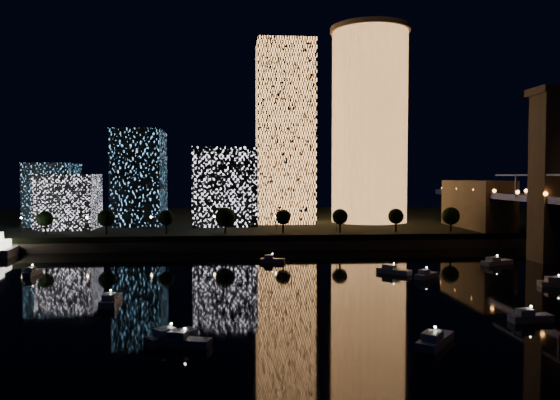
{
  "coord_description": "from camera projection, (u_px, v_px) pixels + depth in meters",
  "views": [
    {
      "loc": [
        -26.77,
        -99.85,
        24.75
      ],
      "look_at": [
        -13.85,
        55.0,
        17.87
      ],
      "focal_mm": 35.0,
      "sensor_mm": 36.0,
      "label": 1
    }
  ],
  "objects": [
    {
      "name": "ground",
      "position": [
        377.0,
        307.0,
        102.73
      ],
      "size": [
        520.0,
        520.0,
        0.0
      ],
      "primitive_type": "plane",
      "color": "black",
      "rests_on": "ground"
    },
    {
      "name": "far_bank",
      "position": [
        291.0,
        222.0,
        261.91
      ],
      "size": [
        420.0,
        160.0,
        5.0
      ],
      "primitive_type": "cube",
      "color": "black",
      "rests_on": "ground"
    },
    {
      "name": "seawall",
      "position": [
        314.0,
        245.0,
        184.3
      ],
      "size": [
        420.0,
        6.0,
        3.0
      ],
      "primitive_type": "cube",
      "color": "#6B5E4C",
      "rests_on": "ground"
    },
    {
      "name": "tower_cylindrical",
      "position": [
        370.0,
        125.0,
        233.22
      ],
      "size": [
        34.0,
        34.0,
        82.6
      ],
      "color": "#E78F4A",
      "rests_on": "far_bank"
    },
    {
      "name": "tower_rectangular",
      "position": [
        285.0,
        133.0,
        230.25
      ],
      "size": [
        23.72,
        23.72,
        75.48
      ],
      "primitive_type": "cube",
      "color": "#E78F4A",
      "rests_on": "far_bank"
    },
    {
      "name": "midrise_blocks",
      "position": [
        143.0,
        187.0,
        217.19
      ],
      "size": [
        90.25,
        36.94,
        38.14
      ],
      "color": "white",
      "rests_on": "far_bank"
    },
    {
      "name": "motorboats",
      "position": [
        352.0,
        289.0,
        115.46
      ],
      "size": [
        129.65,
        83.81,
        2.78
      ],
      "color": "silver",
      "rests_on": "ground"
    },
    {
      "name": "esplanade_trees",
      "position": [
        243.0,
        217.0,
        187.88
      ],
      "size": [
        165.64,
        6.87,
        8.94
      ],
      "color": "black",
      "rests_on": "far_bank"
    },
    {
      "name": "street_lamps",
      "position": [
        214.0,
        220.0,
        193.09
      ],
      "size": [
        132.7,
        0.7,
        5.65
      ],
      "color": "black",
      "rests_on": "far_bank"
    }
  ]
}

